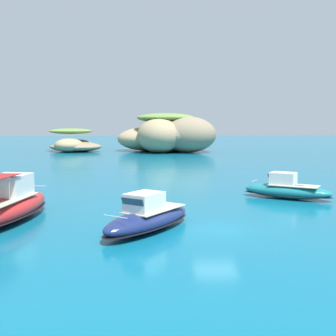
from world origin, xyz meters
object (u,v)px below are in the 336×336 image
Objects in this scene: motorboat_teal at (287,190)px; motorboat_red at (8,206)px; islet_large at (169,135)px; dinghy_tender at (163,206)px; islet_small at (74,143)px; motorboat_navy at (148,218)px.

motorboat_red reaches higher than motorboat_teal.
islet_large is 9.66× the size of dinghy_tender.
islet_large is 68.08m from motorboat_red.
dinghy_tender is (9.86, 3.38, -0.75)m from motorboat_red.
motorboat_red is (8.26, -68.88, -0.82)m from islet_small.
motorboat_red is 9.26m from motorboat_navy.
islet_large reaches higher than motorboat_navy.
motorboat_teal is 0.72× the size of motorboat_red.
islet_small is at bearing 105.47° from dinghy_tender.
motorboat_navy reaches higher than dinghy_tender.
islet_small is 67.98m from dinghy_tender.
islet_large is at bearing 96.84° from motorboat_teal.
motorboat_navy is at bearing -17.37° from motorboat_red.
motorboat_red is (-13.07, -66.76, -2.76)m from islet_large.
motorboat_red is at bearing 162.63° from motorboat_navy.
dinghy_tender is at bearing -159.29° from motorboat_teal.
motorboat_red is at bearing -160.15° from motorboat_teal.
motorboat_navy is 6.25m from dinghy_tender.
motorboat_navy is at bearing -76.57° from islet_small.
motorboat_teal is at bearing 20.71° from dinghy_tender.
islet_small is at bearing 114.81° from motorboat_teal.
islet_large is 63.55m from dinghy_tender.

